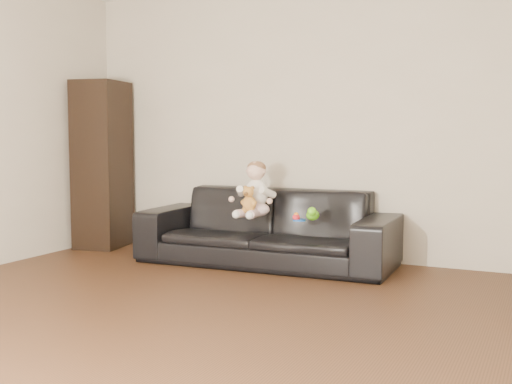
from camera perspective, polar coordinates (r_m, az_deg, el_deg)
The scene contains 10 objects.
floor at distance 3.77m, azimuth -8.48°, elevation -13.01°, with size 5.50×5.50×0.00m, color #442918.
wall_back at distance 6.06m, azimuth 6.00°, elevation 6.36°, with size 5.00×5.00×0.00m, color beige.
sofa at distance 5.79m, azimuth 0.98°, elevation -3.14°, with size 2.29×0.89×0.67m, color black.
cabinet at distance 6.83m, azimuth -13.48°, elevation 2.38°, with size 0.43×0.59×1.71m, color black.
shelf_item at distance 6.81m, azimuth -13.42°, elevation 5.61°, with size 0.18×0.25×0.28m, color silver.
baby at distance 5.66m, azimuth -0.06°, elevation -0.03°, with size 0.33×0.41×0.49m.
teddy_bear at distance 5.53m, azimuth -0.63°, elevation -0.66°, with size 0.13×0.13×0.23m.
toy_green at distance 5.47m, azimuth 5.06°, elevation -2.05°, with size 0.11×0.13×0.09m, color #63D719.
toy_rattle at distance 5.42m, azimuth 3.60°, elevation -2.26°, with size 0.06×0.06×0.06m, color red.
toy_blue_disc at distance 5.43m, azimuth 3.87°, elevation -2.50°, with size 0.11×0.11×0.02m, color blue.
Camera 1 is at (2.00, -2.97, 1.18)m, focal length 45.00 mm.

